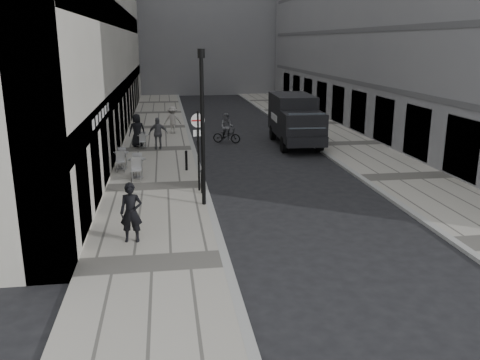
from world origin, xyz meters
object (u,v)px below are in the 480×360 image
object	(u,v)px
lamppost	(202,121)
sign_post	(198,140)
cyclist	(227,131)
walking_man	(131,213)
panel_van	(295,117)

from	to	relation	value
lamppost	sign_post	bearing A→B (deg)	91.44
cyclist	sign_post	bearing A→B (deg)	-81.39
walking_man	lamppost	bearing A→B (deg)	59.77
sign_post	lamppost	bearing A→B (deg)	-94.37
panel_van	walking_man	bearing A→B (deg)	-118.47
sign_post	lamppost	size ratio (longest dim) A/B	0.58
lamppost	cyclist	world-z (taller)	lamppost
panel_van	cyclist	size ratio (longest dim) A/B	3.45
walking_man	lamppost	size ratio (longest dim) A/B	0.33
sign_post	lamppost	world-z (taller)	lamppost
lamppost	cyclist	size ratio (longest dim) A/B	3.09
walking_man	cyclist	size ratio (longest dim) A/B	1.00
sign_post	cyclist	distance (m)	10.66
walking_man	sign_post	world-z (taller)	sign_post
walking_man	sign_post	distance (m)	5.73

